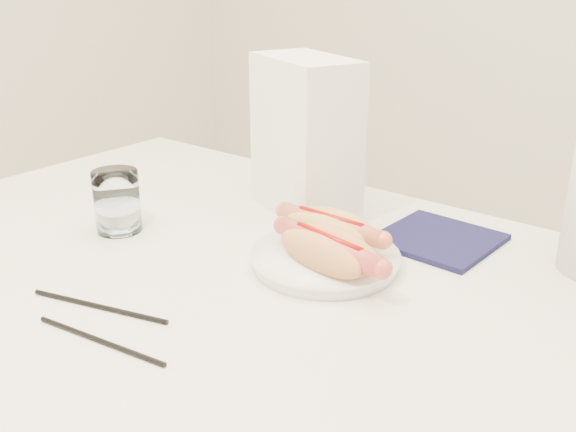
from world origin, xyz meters
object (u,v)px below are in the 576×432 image
Objects in this scene: table at (228,296)px; hotdog_right at (328,251)px; napkin_box at (305,137)px; hotdog_left at (331,229)px; water_glass at (117,201)px; plate at (325,261)px.

table is 6.41× the size of hotdog_right.
napkin_box reaches higher than table.
table is 6.80× the size of hotdog_left.
hotdog_right reaches higher than hotdog_left.
water_glass is (-0.36, -0.07, 0.01)m from hotdog_right.
hotdog_left is at bearing 114.82° from plate.
napkin_box is (-0.18, 0.18, 0.09)m from hotdog_right.
hotdog_left is at bearing -17.65° from napkin_box.
hotdog_right is at bearing -55.90° from hotdog_left.
plate is (0.12, 0.07, 0.07)m from table.
napkin_box reaches higher than hotdog_left.
plate is 0.05m from hotdog_left.
napkin_box reaches higher than hotdog_right.
napkin_box is at bearing 140.46° from hotdog_left.
hotdog_left is 1.79× the size of water_glass.
water_glass reaches higher than plate.
water_glass reaches higher than hotdog_left.
napkin_box is (-0.13, 0.12, 0.09)m from hotdog_left.
hotdog_left is 0.08m from hotdog_right.
hotdog_left is at bearing 45.34° from table.
table is 0.18m from hotdog_left.
water_glass reaches higher than hotdog_right.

